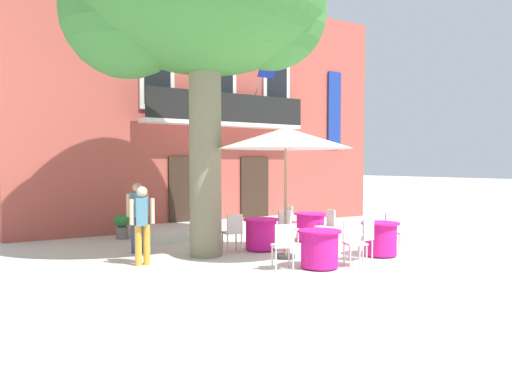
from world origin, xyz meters
The scene contains 20 objects.
ground_plane centered at (0.00, 0.00, 0.00)m, with size 120.00×120.00×0.00m, color beige.
building_facade centered at (-0.03, 6.99, 3.75)m, with size 13.00×5.09×7.50m.
entrance_step_platform centered at (-0.04, 3.82, 0.12)m, with size 6.53×2.36×0.25m, color silver.
plane_tree centered at (-3.00, 0.58, 5.56)m, with size 5.69×5.00×7.38m.
cafe_table_near_tree centered at (0.36, -1.60, 0.39)m, with size 0.86×0.86×0.76m.
cafe_chair_near_tree_0 centered at (1.07, -1.36, 0.53)m, with size 0.48×0.48×0.91m.
cafe_chair_near_tree_1 centered at (-0.36, -1.83, 0.53)m, with size 0.47×0.47×0.91m.
cafe_table_middle centered at (-1.46, 0.48, 0.39)m, with size 0.86×0.86×0.76m.
cafe_chair_middle_0 centered at (-2.21, 0.53, 0.53)m, with size 0.46×0.46×0.91m.
cafe_chair_middle_1 centered at (-0.70, 0.46, 0.53)m, with size 0.45×0.45×0.91m.
cafe_table_front centered at (0.41, 0.92, 0.39)m, with size 0.86×0.86×0.76m.
cafe_chair_front_0 centered at (0.36, 0.17, 0.53)m, with size 0.46×0.46×0.91m.
cafe_chair_front_1 centered at (0.35, 1.67, 0.53)m, with size 0.40×0.40×0.91m.
cafe_table_far_side centered at (-1.65, -1.89, 0.39)m, with size 0.86×0.86×0.76m.
cafe_chair_far_side_0 centered at (-0.92, -2.10, 0.53)m, with size 0.52×0.52×0.91m.
cafe_chair_far_side_1 centered at (-2.37, -1.66, 0.53)m, with size 0.53×0.53×0.91m.
cafe_umbrella centered at (-1.59, -0.68, 2.61)m, with size 2.90×2.90×2.85m.
ground_planter_left centered at (-3.65, 4.12, 0.38)m, with size 0.43×0.43×0.68m.
pedestrian_near_entrance centered at (-4.06, 1.73, 0.92)m, with size 0.53×0.37×1.63m.
pedestrian_mid_plaza centered at (-4.47, 0.33, 0.91)m, with size 0.53×0.40×1.61m.
Camera 1 is at (-8.11, -9.49, 2.06)m, focal length 35.41 mm.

